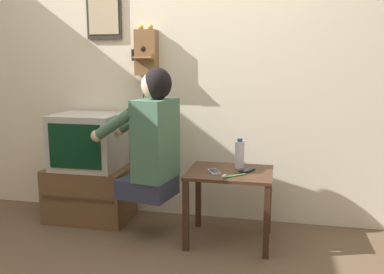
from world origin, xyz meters
name	(u,v)px	position (x,y,z in m)	size (l,w,h in m)	color
wall_back	(172,62)	(0.00, 1.08, 1.27)	(6.80, 0.05, 2.55)	beige
side_table	(230,185)	(0.54, 0.62, 0.42)	(0.59, 0.48, 0.52)	#422819
person	(152,138)	(-0.01, 0.57, 0.74)	(0.60, 0.45, 0.93)	#2D3347
tv_stand	(90,193)	(-0.63, 0.80, 0.22)	(0.66, 0.43, 0.43)	brown
television	(88,141)	(-0.62, 0.80, 0.65)	(0.51, 0.45, 0.44)	#ADA89E
wall_phone_antique	(146,52)	(-0.19, 1.00, 1.35)	(0.21, 0.19, 0.77)	brown
framed_picture	(104,6)	(-0.55, 1.04, 1.72)	(0.30, 0.03, 0.52)	#2D2823
cell_phone_held	(214,172)	(0.44, 0.56, 0.53)	(0.11, 0.14, 0.01)	silver
cell_phone_spare	(247,170)	(0.66, 0.64, 0.53)	(0.11, 0.14, 0.01)	black
water_bottle	(240,154)	(0.60, 0.73, 0.62)	(0.07, 0.07, 0.21)	silver
toothbrush	(233,176)	(0.58, 0.48, 0.53)	(0.15, 0.13, 0.02)	#4CBF66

